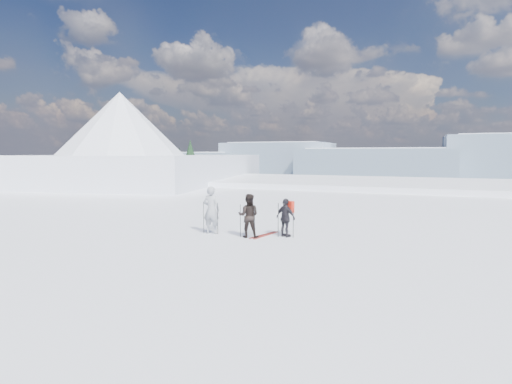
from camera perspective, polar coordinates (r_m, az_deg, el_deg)
lake_basin at (r=42.71m, az=16.67°, el=-7.85°), size 820.00×820.00×71.62m
far_mountain_range at (r=467.05m, az=25.27°, el=3.74°), size 770.00×110.00×53.00m
near_ridge at (r=51.20m, az=-14.41°, el=-2.15°), size 31.37×35.68×25.62m
skier_grey at (r=16.12m, az=-6.41°, el=-2.56°), size 0.71×0.47×1.92m
skier_dark at (r=15.31m, az=-1.08°, el=-3.41°), size 0.95×0.82×1.68m
skier_pack at (r=15.43m, az=4.26°, el=-3.69°), size 0.95×0.66×1.50m
backpack at (r=15.50m, az=4.87°, el=-0.02°), size 0.36×0.28×0.45m
ski_poles at (r=15.56m, az=-1.35°, el=-4.08°), size 3.64×0.70×1.32m
skis_loose at (r=15.81m, az=1.23°, el=-6.16°), size 0.63×1.68×0.03m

